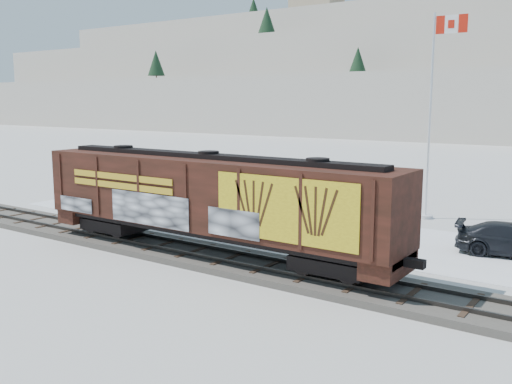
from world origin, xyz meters
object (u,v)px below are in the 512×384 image
Objects in this scene: hopper_railcar at (209,197)px; car_silver at (273,215)px; car_white at (334,223)px; flagpole at (430,145)px.

hopper_railcar is 6.81m from car_silver.
car_white is (2.53, 6.87, -2.05)m from hopper_railcar.
car_silver is at bearing 98.17° from hopper_railcar.
flagpole reaches higher than hopper_railcar.
car_silver is (-0.93, 6.45, -1.99)m from hopper_railcar.
hopper_railcar is at bearing 166.09° from car_silver.
flagpole is at bearing 71.18° from hopper_railcar.
hopper_railcar is 7.60m from car_white.
car_white is (-2.37, -7.50, -3.64)m from flagpole.
flagpole reaches higher than car_white.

